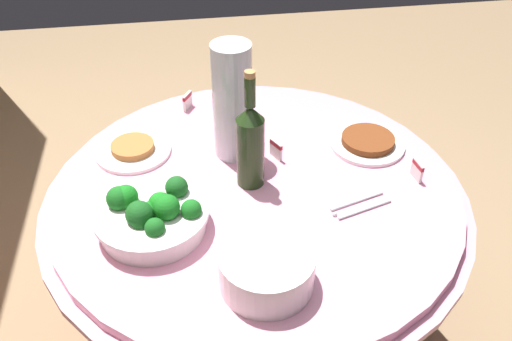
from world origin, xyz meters
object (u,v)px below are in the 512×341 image
(wine_bottle, at_px, (250,143))
(food_plate_peanuts, at_px, (133,150))
(broccoli_bowl, at_px, (152,215))
(plate_stack, at_px, (267,269))
(label_placard_rear, at_px, (276,149))
(label_placard_front, at_px, (417,169))
(label_placard_mid, at_px, (187,100))
(decorative_fruit_vase, at_px, (233,109))
(serving_tongs, at_px, (359,206))
(food_plate_stir_fry, at_px, (368,142))

(wine_bottle, xyz_separation_m, food_plate_peanuts, (0.19, 0.32, -0.12))
(wine_bottle, bearing_deg, broccoli_bowl, 118.82)
(plate_stack, bearing_deg, label_placard_rear, -13.18)
(label_placard_front, bearing_deg, food_plate_peanuts, 72.51)
(wine_bottle, height_order, food_plate_peanuts, wine_bottle)
(label_placard_mid, bearing_deg, decorative_fruit_vase, -156.07)
(broccoli_bowl, xyz_separation_m, serving_tongs, (-0.00, -0.52, -0.04))
(plate_stack, relative_size, wine_bottle, 0.62)
(food_plate_peanuts, bearing_deg, label_placard_front, -107.49)
(plate_stack, relative_size, label_placard_rear, 3.82)
(decorative_fruit_vase, bearing_deg, plate_stack, -178.93)
(plate_stack, height_order, food_plate_stir_fry, plate_stack)
(decorative_fruit_vase, height_order, serving_tongs, decorative_fruit_vase)
(wine_bottle, relative_size, label_placard_rear, 6.11)
(label_placard_front, bearing_deg, plate_stack, 122.79)
(broccoli_bowl, height_order, wine_bottle, wine_bottle)
(broccoli_bowl, relative_size, plate_stack, 1.33)
(plate_stack, distance_m, wine_bottle, 0.37)
(label_placard_mid, relative_size, label_placard_rear, 1.00)
(plate_stack, relative_size, label_placard_mid, 3.82)
(broccoli_bowl, distance_m, plate_stack, 0.32)
(label_placard_rear, bearing_deg, serving_tongs, -145.38)
(wine_bottle, height_order, decorative_fruit_vase, decorative_fruit_vase)
(label_placard_front, bearing_deg, label_placard_mid, 51.97)
(plate_stack, xyz_separation_m, label_placard_front, (0.30, -0.47, -0.01))
(broccoli_bowl, bearing_deg, food_plate_peanuts, 9.66)
(food_plate_stir_fry, distance_m, label_placard_mid, 0.60)
(wine_bottle, bearing_deg, label_placard_rear, -41.47)
(broccoli_bowl, bearing_deg, decorative_fruit_vase, -38.99)
(plate_stack, xyz_separation_m, wine_bottle, (0.36, -0.02, 0.08))
(label_placard_front, distance_m, label_placard_mid, 0.76)
(decorative_fruit_vase, height_order, label_placard_front, decorative_fruit_vase)
(plate_stack, distance_m, label_placard_front, 0.56)
(wine_bottle, bearing_deg, plate_stack, 177.04)
(broccoli_bowl, relative_size, label_placard_mid, 5.09)
(broccoli_bowl, distance_m, food_plate_peanuts, 0.34)
(label_placard_rear, bearing_deg, plate_stack, 166.82)
(food_plate_stir_fry, bearing_deg, serving_tongs, 157.40)
(broccoli_bowl, xyz_separation_m, wine_bottle, (0.14, -0.26, 0.08))
(plate_stack, relative_size, label_placard_front, 3.82)
(plate_stack, height_order, label_placard_front, plate_stack)
(food_plate_stir_fry, xyz_separation_m, label_placard_mid, (0.30, 0.52, 0.02))
(label_placard_mid, bearing_deg, food_plate_stir_fry, -120.06)
(decorative_fruit_vase, xyz_separation_m, label_placard_rear, (-0.05, -0.12, -0.12))
(food_plate_peanuts, bearing_deg, decorative_fruit_vase, -98.30)
(food_plate_peanuts, bearing_deg, broccoli_bowl, -170.34)
(wine_bottle, relative_size, label_placard_mid, 6.11)
(broccoli_bowl, height_order, label_placard_front, broccoli_bowl)
(broccoli_bowl, xyz_separation_m, label_placard_front, (0.09, -0.71, -0.01))
(decorative_fruit_vase, xyz_separation_m, serving_tongs, (-0.29, -0.29, -0.14))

